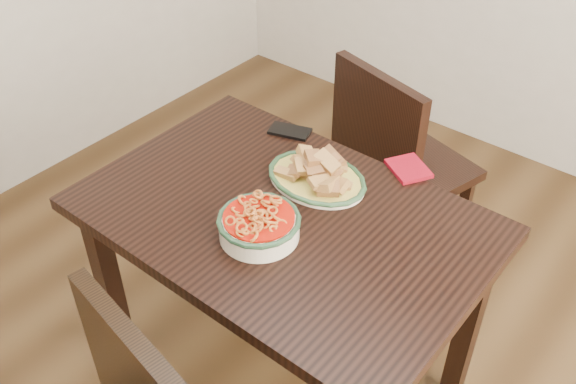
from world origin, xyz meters
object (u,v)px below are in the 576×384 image
Objects in this scene: fish_plate at (317,169)px; noodle_bowl at (259,223)px; chair_far at (393,161)px; smartphone at (290,131)px; dining_table at (284,241)px.

noodle_bowl is at bearing -85.36° from fish_plate.
chair_far reaches higher than smartphone.
chair_far is 0.62m from fish_plate.
dining_table is 8.48× the size of smartphone.
smartphone is (-0.25, 0.43, -0.04)m from noodle_bowl.
chair_far is 0.88m from noodle_bowl.
noodle_bowl is 0.50m from smartphone.
smartphone is (-0.24, 0.32, 0.11)m from dining_table.
fish_plate is at bearing -53.03° from smartphone.
chair_far is (-0.06, 0.71, -0.14)m from dining_table.
smartphone reaches higher than dining_table.
dining_table is 3.69× the size of fish_plate.
chair_far is at bearing 94.56° from dining_table.
smartphone is (-0.22, 0.15, -0.04)m from fish_plate.
chair_far is at bearing 46.38° from smartphone.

